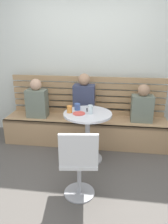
{
  "coord_description": "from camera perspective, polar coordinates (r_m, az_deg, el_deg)",
  "views": [
    {
      "loc": [
        0.43,
        -2.13,
        1.76
      ],
      "look_at": [
        0.05,
        0.66,
        0.75
      ],
      "focal_mm": 34.38,
      "sensor_mm": 36.0,
      "label": 1
    }
  ],
  "objects": [
    {
      "name": "ground",
      "position": [
        2.8,
        -3.05,
        -19.27
      ],
      "size": [
        8.0,
        8.0,
        0.0
      ],
      "primitive_type": "plane",
      "color": "#514C47"
    },
    {
      "name": "back_wall",
      "position": [
        3.81,
        1.24,
        15.03
      ],
      "size": [
        5.2,
        0.1,
        2.9
      ],
      "primitive_type": "cube",
      "color": "silver",
      "rests_on": "ground"
    },
    {
      "name": "booth_bench",
      "position": [
        3.7,
        0.32,
        -4.9
      ],
      "size": [
        2.7,
        0.52,
        0.44
      ],
      "color": "tan",
      "rests_on": "ground"
    },
    {
      "name": "booth_backrest",
      "position": [
        3.73,
        0.81,
        4.44
      ],
      "size": [
        2.65,
        0.04,
        0.67
      ],
      "color": "#A68157",
      "rests_on": "booth_bench"
    },
    {
      "name": "cafe_table",
      "position": [
        3.07,
        0.96,
        -4.15
      ],
      "size": [
        0.68,
        0.68,
        0.74
      ],
      "color": "#ADADB2",
      "rests_on": "ground"
    },
    {
      "name": "white_chair",
      "position": [
        2.38,
        -1.36,
        -13.2
      ],
      "size": [
        0.45,
        0.45,
        0.85
      ],
      "color": "#ADADB2",
      "rests_on": "ground"
    },
    {
      "name": "person_adult",
      "position": [
        3.49,
        0.04,
        3.41
      ],
      "size": [
        0.34,
        0.22,
        0.76
      ],
      "color": "#333851",
      "rests_on": "booth_bench"
    },
    {
      "name": "person_child_left",
      "position": [
        3.55,
        15.23,
        1.72
      ],
      "size": [
        0.34,
        0.22,
        0.61
      ],
      "color": "slate",
      "rests_on": "booth_bench"
    },
    {
      "name": "person_child_middle",
      "position": [
        3.7,
        -12.41,
        3.04
      ],
      "size": [
        0.34,
        0.22,
        0.65
      ],
      "color": "slate",
      "rests_on": "booth_bench"
    },
    {
      "name": "cup_glass_tall",
      "position": [
        2.95,
        1.64,
        0.71
      ],
      "size": [
        0.07,
        0.07,
        0.12
      ],
      "primitive_type": "cylinder",
      "color": "silver",
      "rests_on": "cafe_table"
    },
    {
      "name": "cup_tumbler_orange",
      "position": [
        2.99,
        -3.9,
        0.75
      ],
      "size": [
        0.07,
        0.07,
        0.1
      ],
      "primitive_type": "cylinder",
      "color": "orange",
      "rests_on": "cafe_table"
    },
    {
      "name": "cup_mug_blue",
      "position": [
        3.1,
        -1.8,
        1.39
      ],
      "size": [
        0.08,
        0.08,
        0.09
      ],
      "primitive_type": "cylinder",
      "color": "#3D5B9E",
      "rests_on": "cafe_table"
    },
    {
      "name": "plate_small",
      "position": [
        2.95,
        -1.36,
        -0.38
      ],
      "size": [
        0.17,
        0.17,
        0.01
      ],
      "primitive_type": "cylinder",
      "color": "#DB4C42",
      "rests_on": "cafe_table"
    },
    {
      "name": "phone_on_table",
      "position": [
        3.1,
        1.32,
        0.57
      ],
      "size": [
        0.09,
        0.15,
        0.01
      ],
      "primitive_type": "cube",
      "rotation": [
        0.0,
        0.0,
        0.16
      ],
      "color": "black",
      "rests_on": "cafe_table"
    }
  ]
}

